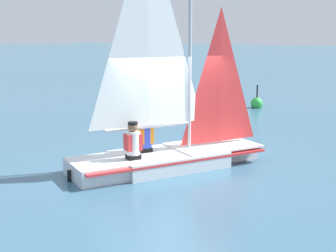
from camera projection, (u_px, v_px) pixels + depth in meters
ground_plane at (168, 167)px, 10.74m from camera, size 260.00×260.00×0.00m
sailboat_main at (168, 134)px, 10.59m from camera, size 4.63×3.32×5.48m
sailor_helm at (145, 140)px, 10.64m from camera, size 0.42×0.40×1.16m
sailor_crew at (133, 146)px, 10.00m from camera, size 0.42×0.40×1.16m
buoy_marker at (257, 103)px, 19.44m from camera, size 0.50×0.50×1.03m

